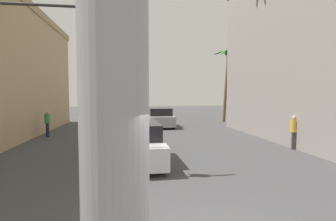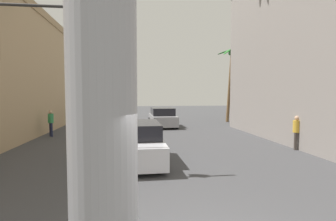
% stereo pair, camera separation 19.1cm
% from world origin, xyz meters
% --- Properties ---
extents(ground_plane, '(91.10, 91.10, 0.00)m').
position_xyz_m(ground_plane, '(0.00, 10.00, 0.00)').
color(ground_plane, '#424244').
extents(traffic_light_mast, '(6.13, 0.32, 5.76)m').
position_xyz_m(traffic_light_mast, '(-5.40, 5.72, 4.15)').
color(traffic_light_mast, '#333333').
rests_on(traffic_light_mast, ground).
extents(car_lead, '(2.22, 4.92, 1.56)m').
position_xyz_m(car_lead, '(-1.13, 6.97, 0.74)').
color(car_lead, black).
rests_on(car_lead, ground).
extents(car_far, '(2.18, 4.65, 1.56)m').
position_xyz_m(car_far, '(1.09, 18.07, 0.74)').
color(car_far, black).
rests_on(car_far, ground).
extents(palm_tree_far_right, '(2.51, 2.54, 7.10)m').
position_xyz_m(palm_tree_far_right, '(7.97, 20.86, 4.53)').
color(palm_tree_far_right, brown).
rests_on(palm_tree_far_right, ground).
extents(palm_tree_mid_right, '(2.94, 2.97, 9.55)m').
position_xyz_m(palm_tree_mid_right, '(7.58, 11.84, 6.20)').
color(palm_tree_mid_right, brown).
rests_on(palm_tree_mid_right, ground).
extents(pedestrian_far_left, '(0.47, 0.47, 1.68)m').
position_xyz_m(pedestrian_far_left, '(-6.54, 13.76, 0.98)').
color(pedestrian_far_left, '#1E233F').
rests_on(pedestrian_far_left, ground).
extents(pedestrian_mid_right, '(0.48, 0.48, 1.65)m').
position_xyz_m(pedestrian_mid_right, '(6.63, 8.10, 0.97)').
color(pedestrian_mid_right, '#3F3833').
rests_on(pedestrian_mid_right, ground).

